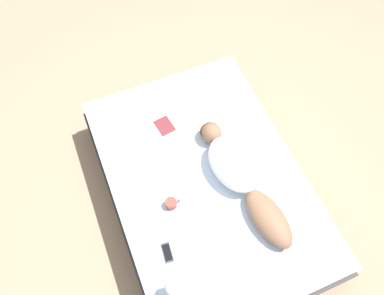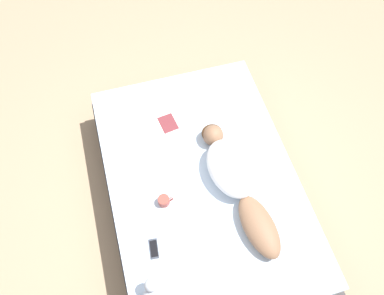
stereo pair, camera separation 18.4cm
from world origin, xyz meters
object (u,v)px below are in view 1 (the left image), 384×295
(open_magazine, at_px, (154,131))
(coffee_mug, at_px, (171,203))
(person, at_px, (239,173))
(cell_phone, at_px, (167,253))

(open_magazine, distance_m, coffee_mug, 0.71)
(person, xyz_separation_m, cell_phone, (-0.76, -0.35, -0.10))
(coffee_mug, relative_size, cell_phone, 0.78)
(cell_phone, bearing_deg, person, 30.29)
(coffee_mug, xyz_separation_m, cell_phone, (-0.16, -0.34, -0.03))
(open_magazine, height_order, cell_phone, same)
(open_magazine, distance_m, cell_phone, 1.08)
(person, xyz_separation_m, open_magazine, (-0.49, 0.70, -0.10))
(coffee_mug, bearing_deg, cell_phone, -115.80)
(open_magazine, relative_size, cell_phone, 2.95)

